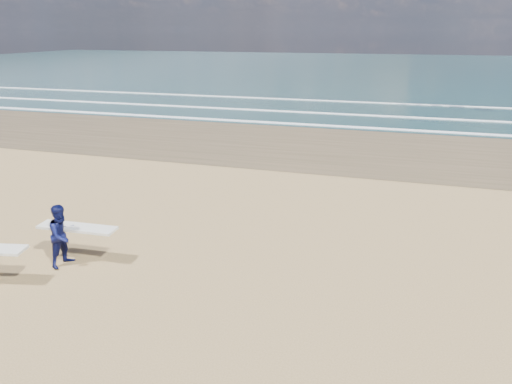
% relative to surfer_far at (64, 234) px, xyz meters
% --- Properties ---
extents(ocean, '(220.00, 100.00, 0.02)m').
position_rel_surfer_far_xyz_m(ocean, '(19.81, 69.93, -0.86)').
color(ocean, '#1A383A').
rests_on(ocean, ground).
extents(surfer_far, '(2.22, 1.15, 1.72)m').
position_rel_surfer_far_xyz_m(surfer_far, '(0.00, 0.00, 0.00)').
color(surfer_far, '#0B0F3F').
rests_on(surfer_far, ground).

